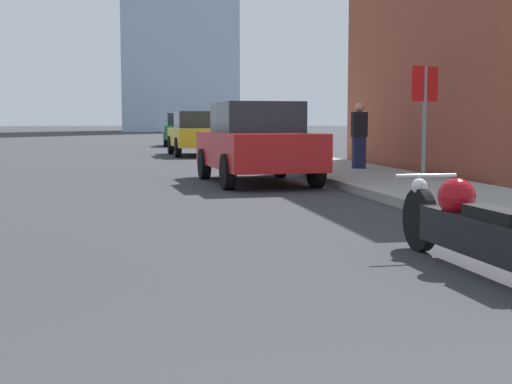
# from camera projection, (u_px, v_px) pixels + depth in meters

# --- Properties ---
(sidewalk) EXTENTS (2.45, 240.00, 0.15)m
(sidewalk) POSITION_uv_depth(u_px,v_px,m) (216.00, 142.00, 41.68)
(sidewalk) COLOR gray
(sidewalk) RESTS_ON ground_plane
(motorcycle) EXTENTS (0.62, 2.71, 0.78)m
(motorcycle) POSITION_uv_depth(u_px,v_px,m) (471.00, 227.00, 6.03)
(motorcycle) COLOR black
(motorcycle) RESTS_ON ground_plane
(parked_car_red) EXTENTS (2.13, 4.28, 1.66)m
(parked_car_red) POSITION_uv_depth(u_px,v_px,m) (256.00, 142.00, 14.68)
(parked_car_red) COLOR red
(parked_car_red) RESTS_ON ground_plane
(parked_car_yellow) EXTENTS (2.09, 4.42, 1.64)m
(parked_car_yellow) POSITION_uv_depth(u_px,v_px,m) (198.00, 133.00, 26.55)
(parked_car_yellow) COLOR gold
(parked_car_yellow) RESTS_ON ground_plane
(parked_car_green) EXTENTS (2.18, 4.10, 1.68)m
(parked_car_green) POSITION_uv_depth(u_px,v_px,m) (183.00, 129.00, 36.91)
(parked_car_green) COLOR #1E6B33
(parked_car_green) RESTS_ON ground_plane
(stop_sign) EXTENTS (0.57, 0.26, 2.07)m
(stop_sign) POSITION_uv_depth(u_px,v_px,m) (425.00, 105.00, 12.26)
(stop_sign) COLOR slate
(stop_sign) RESTS_ON sidewalk
(pedestrian) EXTENTS (0.36, 0.22, 1.57)m
(pedestrian) POSITION_uv_depth(u_px,v_px,m) (359.00, 135.00, 17.04)
(pedestrian) COLOR #1E2347
(pedestrian) RESTS_ON sidewalk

